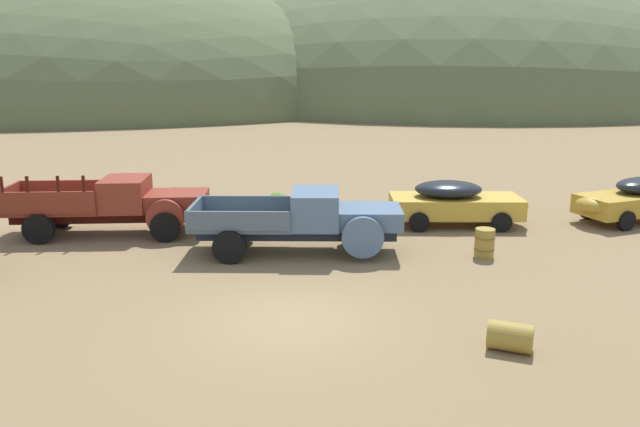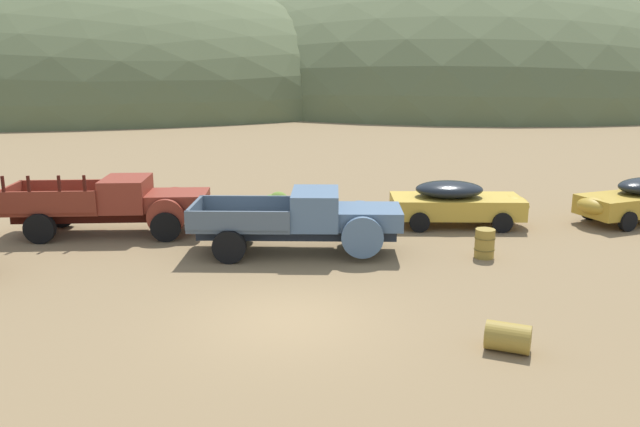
{
  "view_description": "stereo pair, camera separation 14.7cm",
  "coord_description": "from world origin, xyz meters",
  "px_view_note": "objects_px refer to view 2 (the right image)",
  "views": [
    {
      "loc": [
        -1.32,
        -13.13,
        5.68
      ],
      "look_at": [
        1.48,
        5.25,
        1.11
      ],
      "focal_mm": 35.49,
      "sensor_mm": 36.0,
      "label": 1
    },
    {
      "loc": [
        -1.18,
        -13.16,
        5.68
      ],
      "look_at": [
        1.48,
        5.25,
        1.11
      ],
      "focal_mm": 35.49,
      "sensor_mm": 36.0,
      "label": 2
    }
  ],
  "objects_px": {
    "truck_rust_red": "(124,204)",
    "oil_drum_by_truck": "(485,243)",
    "car_mustard": "(638,200)",
    "oil_drum_tipped": "(508,337)",
    "truck_chalk_blue": "(311,220)",
    "car_faded_yellow": "(460,202)"
  },
  "relations": [
    {
      "from": "truck_rust_red",
      "to": "oil_drum_by_truck",
      "type": "relative_size",
      "value": 7.62
    },
    {
      "from": "car_mustard",
      "to": "oil_drum_tipped",
      "type": "xyz_separation_m",
      "value": [
        -8.94,
        -9.1,
        -0.52
      ]
    },
    {
      "from": "oil_drum_tipped",
      "to": "oil_drum_by_truck",
      "type": "bearing_deg",
      "value": 71.83
    },
    {
      "from": "truck_chalk_blue",
      "to": "car_mustard",
      "type": "distance_m",
      "value": 12.11
    },
    {
      "from": "truck_chalk_blue",
      "to": "truck_rust_red",
      "type": "bearing_deg",
      "value": 162.88
    },
    {
      "from": "truck_chalk_blue",
      "to": "car_faded_yellow",
      "type": "height_order",
      "value": "truck_chalk_blue"
    },
    {
      "from": "oil_drum_by_truck",
      "to": "oil_drum_tipped",
      "type": "relative_size",
      "value": 0.83
    },
    {
      "from": "car_faded_yellow",
      "to": "car_mustard",
      "type": "bearing_deg",
      "value": 5.16
    },
    {
      "from": "car_mustard",
      "to": "truck_chalk_blue",
      "type": "bearing_deg",
      "value": -3.65
    },
    {
      "from": "truck_rust_red",
      "to": "oil_drum_tipped",
      "type": "xyz_separation_m",
      "value": [
        8.89,
        -10.1,
        -0.71
      ]
    },
    {
      "from": "car_mustard",
      "to": "oil_drum_tipped",
      "type": "height_order",
      "value": "car_mustard"
    },
    {
      "from": "truck_rust_red",
      "to": "truck_chalk_blue",
      "type": "height_order",
      "value": "truck_rust_red"
    },
    {
      "from": "truck_chalk_blue",
      "to": "car_mustard",
      "type": "xyz_separation_m",
      "value": [
        11.95,
        1.95,
        -0.19
      ]
    },
    {
      "from": "truck_rust_red",
      "to": "oil_drum_by_truck",
      "type": "bearing_deg",
      "value": -16.29
    },
    {
      "from": "car_faded_yellow",
      "to": "car_mustard",
      "type": "relative_size",
      "value": 0.97
    },
    {
      "from": "car_mustard",
      "to": "truck_rust_red",
      "type": "bearing_deg",
      "value": -16.11
    },
    {
      "from": "oil_drum_tipped",
      "to": "car_mustard",
      "type": "bearing_deg",
      "value": 45.52
    },
    {
      "from": "truck_rust_red",
      "to": "oil_drum_tipped",
      "type": "distance_m",
      "value": 13.47
    },
    {
      "from": "car_mustard",
      "to": "oil_drum_tipped",
      "type": "relative_size",
      "value": 4.86
    },
    {
      "from": "truck_rust_red",
      "to": "oil_drum_by_truck",
      "type": "distance_m",
      "value": 11.62
    },
    {
      "from": "car_faded_yellow",
      "to": "car_mustard",
      "type": "xyz_separation_m",
      "value": [
        6.42,
        -0.45,
        -0.0
      ]
    },
    {
      "from": "car_mustard",
      "to": "oil_drum_by_truck",
      "type": "bearing_deg",
      "value": 11.79
    }
  ]
}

